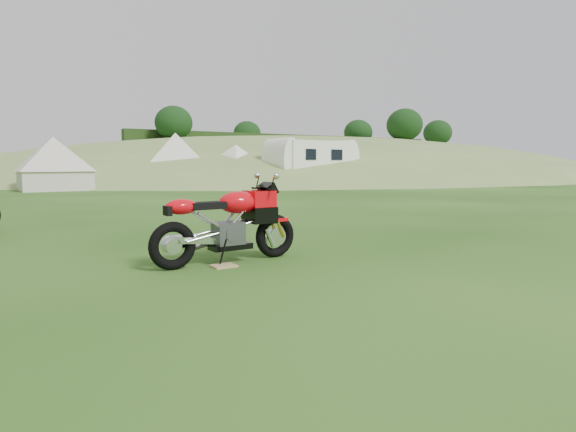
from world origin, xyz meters
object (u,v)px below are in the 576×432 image
tent_mid (176,160)px  tent_right (236,164)px  plywood_board (224,266)px  sport_motorcycle (227,218)px  caravan (312,163)px  tent_left (54,163)px

tent_mid → tent_right: 3.39m
plywood_board → sport_motorcycle: bearing=56.2°
tent_mid → tent_right: size_ratio=1.17×
tent_right → tent_mid: bearing=127.6°
plywood_board → tent_mid: bearing=73.9°
plywood_board → tent_right: (9.18, 19.92, 1.20)m
plywood_board → caravan: caravan is taller
tent_mid → caravan: (6.27, -4.46, -0.16)m
plywood_board → tent_mid: (6.25, 21.61, 1.40)m
sport_motorcycle → plywood_board: 0.59m
tent_right → tent_left: bearing=160.5°
tent_right → caravan: (3.34, -2.77, 0.04)m
plywood_board → tent_right: 21.97m
plywood_board → tent_left: bearing=90.5°
plywood_board → tent_mid: size_ratio=0.09×
tent_left → tent_right: bearing=-0.4°
sport_motorcycle → tent_right: size_ratio=0.66×
tent_right → caravan: caravan is taller
sport_motorcycle → caravan: 21.02m
tent_left → caravan: tent_left is taller
sport_motorcycle → caravan: caravan is taller
tent_left → sport_motorcycle: bearing=-92.3°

